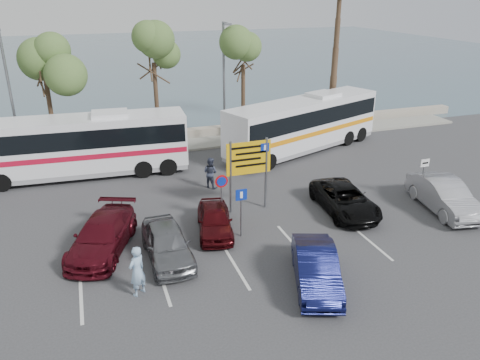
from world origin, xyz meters
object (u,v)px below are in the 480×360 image
object	(u,v)px
suv_black	(345,199)
street_lamp_left	(10,91)
street_lamp_right	(224,78)
car_silver_a	(167,243)
car_red	(215,220)
coach_bus_left	(81,148)
coach_bus_right	(304,126)
car_maroon	(102,235)
pedestrian_near	(137,271)
direction_sign	(249,163)
car_blue	(316,268)
car_silver_b	(444,196)
pedestrian_far	(210,173)

from	to	relation	value
suv_black	street_lamp_left	bearing A→B (deg)	147.35
street_lamp_right	car_silver_a	world-z (taller)	street_lamp_right
street_lamp_right	suv_black	distance (m)	12.87
street_lamp_right	car_red	bearing A→B (deg)	-109.26
street_lamp_left	coach_bus_left	size ratio (longest dim) A/B	0.67
coach_bus_right	car_maroon	xyz separation A→B (m)	(-13.50, -9.00, -1.01)
pedestrian_near	suv_black	bearing A→B (deg)	161.41
street_lamp_left	suv_black	xyz separation A→B (m)	(15.36, -12.02, -3.95)
car_maroon	direction_sign	bearing A→B (deg)	35.65
pedestrian_near	car_blue	bearing A→B (deg)	129.22
car_blue	coach_bus_left	bearing A→B (deg)	138.68
car_blue	suv_black	bearing A→B (deg)	70.13
street_lamp_right	pedestrian_near	xyz separation A→B (m)	(-8.02, -15.52, -3.64)
car_silver_a	car_silver_b	distance (m)	13.60
direction_sign	coach_bus_left	bearing A→B (deg)	135.78
suv_black	car_silver_b	distance (m)	4.86
car_maroon	pedestrian_far	world-z (taller)	pedestrian_far
street_lamp_left	street_lamp_right	xyz separation A→B (m)	(13.00, 0.00, 0.00)
street_lamp_left	pedestrian_far	xyz separation A→B (m)	(10.00, -7.02, -3.74)
street_lamp_left	car_red	distance (m)	15.42
suv_black	car_blue	bearing A→B (deg)	-124.34
street_lamp_left	street_lamp_right	world-z (taller)	same
pedestrian_far	suv_black	bearing A→B (deg)	-174.28
car_silver_b	pedestrian_far	size ratio (longest dim) A/B	2.75
car_silver_a	suv_black	distance (m)	9.08
car_maroon	car_silver_b	distance (m)	16.06
car_silver_a	pedestrian_near	world-z (taller)	pedestrian_near
car_blue	pedestrian_far	distance (m)	10.07
coach_bus_right	direction_sign	bearing A→B (deg)	-131.65
street_lamp_right	pedestrian_far	bearing A→B (deg)	-113.14
pedestrian_near	pedestrian_far	size ratio (longest dim) A/B	1.12
direction_sign	pedestrian_far	distance (m)	3.79
car_silver_b	suv_black	bearing A→B (deg)	172.40
car_blue	coach_bus_right	bearing A→B (deg)	85.64
car_red	pedestrian_near	world-z (taller)	pedestrian_near
coach_bus_left	car_maroon	bearing A→B (deg)	-86.82
coach_bus_right	car_silver_a	distance (m)	15.31
car_red	suv_black	bearing A→B (deg)	11.84
direction_sign	car_red	world-z (taller)	direction_sign
direction_sign	car_maroon	bearing A→B (deg)	-166.38
pedestrian_near	coach_bus_left	bearing A→B (deg)	-120.48
suv_black	pedestrian_far	world-z (taller)	pedestrian_far
coach_bus_right	street_lamp_right	bearing A→B (deg)	146.14
car_silver_a	car_red	xyz separation A→B (m)	(2.40, 1.49, -0.08)
car_red	car_silver_b	size ratio (longest dim) A/B	0.78
car_maroon	car_silver_b	world-z (taller)	car_silver_b
street_lamp_right	car_red	distance (m)	13.34
car_maroon	car_silver_b	bearing A→B (deg)	16.90
direction_sign	coach_bus_right	distance (m)	9.80
coach_bus_right	street_lamp_left	bearing A→B (deg)	170.21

